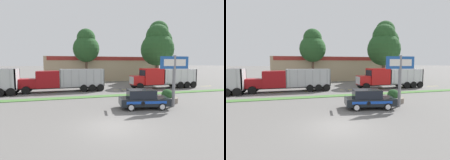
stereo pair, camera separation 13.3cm
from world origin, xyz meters
TOP-DOWN VIEW (x-y plane):
  - ground_plane at (0.00, 0.00)m, footprint 600.00×600.00m
  - grass_verge at (0.00, 10.34)m, footprint 120.00×1.34m
  - centre_line_2 at (-10.57, 15.01)m, footprint 2.40×0.14m
  - centre_line_3 at (-5.17, 15.01)m, footprint 2.40×0.14m
  - centre_line_4 at (0.23, 15.01)m, footprint 2.40×0.14m
  - centre_line_5 at (5.63, 15.01)m, footprint 2.40×0.14m
  - centre_line_6 at (11.03, 15.01)m, footprint 2.40×0.14m
  - centre_line_7 at (16.43, 15.01)m, footprint 2.40×0.14m
  - centre_line_8 at (21.83, 15.01)m, footprint 2.40×0.14m
  - dump_truck_lead at (11.84, 14.95)m, footprint 11.27×2.73m
  - dump_truck_mid at (-4.02, 15.64)m, footprint 11.99×2.68m
  - rally_car at (3.91, 3.76)m, footprint 4.67×2.63m
  - store_sign_post at (7.03, 3.67)m, footprint 2.93×0.28m
  - stone_planter at (7.47, 5.36)m, footprint 2.18×2.18m
  - store_building_backdrop at (5.90, 33.59)m, footprint 25.49×12.10m
  - tree_behind_left at (14.92, 20.51)m, footprint 6.44×6.44m
  - tree_behind_centre at (18.89, 26.99)m, footprint 6.48×6.48m
  - tree_behind_right at (1.70, 26.06)m, footprint 5.45×5.45m
  - tree_behind_far_right at (14.76, 20.37)m, footprint 4.92×4.92m

SIDE VIEW (x-z plane):
  - ground_plane at x=0.00m, z-range 0.00..0.00m
  - centre_line_2 at x=-10.57m, z-range 0.00..0.01m
  - centre_line_3 at x=-5.17m, z-range 0.00..0.01m
  - centre_line_4 at x=0.23m, z-range 0.00..0.01m
  - centre_line_5 at x=5.63m, z-range 0.00..0.01m
  - centre_line_6 at x=11.03m, z-range 0.00..0.01m
  - centre_line_7 at x=16.43m, z-range 0.00..0.01m
  - centre_line_8 at x=21.83m, z-range 0.00..0.01m
  - grass_verge at x=0.00m, z-range 0.00..0.06m
  - stone_planter at x=7.47m, z-range -0.21..1.15m
  - rally_car at x=3.91m, z-range 0.00..1.75m
  - dump_truck_mid at x=-4.02m, z-range -0.06..3.18m
  - dump_truck_lead at x=11.84m, z-range -0.01..3.35m
  - store_building_backdrop at x=5.90m, z-range 0.00..5.62m
  - store_sign_post at x=7.03m, z-range 1.04..5.86m
  - tree_behind_left at x=14.92m, z-range 1.65..13.33m
  - tree_behind_right at x=1.70m, z-range 2.02..13.19m
  - tree_behind_far_right at x=14.76m, z-range 2.39..13.60m
  - tree_behind_centre at x=18.89m, z-range 2.77..16.79m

